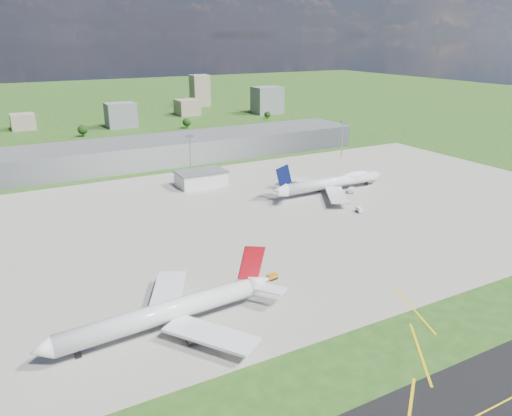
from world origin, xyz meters
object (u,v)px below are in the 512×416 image
tug_yellow (272,277)px  van_white_far (351,191)px  airliner_red_twin (169,312)px  airliner_blue_quad (333,182)px  van_white_near (359,210)px

tug_yellow → van_white_far: 109.58m
tug_yellow → van_white_far: van_white_far is taller
airliner_red_twin → tug_yellow: airliner_red_twin is taller
airliner_blue_quad → van_white_far: airliner_blue_quad is taller
tug_yellow → van_white_near: 81.58m
airliner_blue_quad → van_white_far: size_ratio=12.96×
tug_yellow → van_white_near: (71.43, 39.42, 0.23)m
airliner_red_twin → airliner_blue_quad: airliner_red_twin is taller
airliner_red_twin → van_white_far: airliner_red_twin is taller
tug_yellow → van_white_near: size_ratio=0.81×
airliner_red_twin → van_white_near: size_ratio=14.53×
airliner_red_twin → van_white_far: size_ratio=12.96×
airliner_red_twin → airliner_blue_quad: (121.56, 84.13, -0.02)m
airliner_blue_quad → tug_yellow: 108.05m
airliner_red_twin → van_white_near: airliner_red_twin is taller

